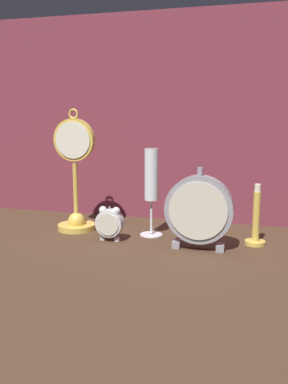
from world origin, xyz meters
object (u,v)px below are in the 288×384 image
Objects in this scene: alarm_clock_twin_bell at (110,222)px; mantel_clock_silver at (199,210)px; pocket_watch_on_stand at (75,183)px; brass_candlestick at (256,224)px; champagne_flute at (151,182)px.

alarm_clock_twin_bell is 0.45× the size of mantel_clock_silver.
brass_candlestick is at bearing -0.91° from pocket_watch_on_stand.
alarm_clock_twin_bell is 0.39m from brass_candlestick.
brass_candlestick is (0.51, -0.01, -0.08)m from pocket_watch_on_stand.
alarm_clock_twin_bell is 0.59× the size of brass_candlestick.
alarm_clock_twin_bell is 0.16m from champagne_flute.
pocket_watch_on_stand is 3.74× the size of alarm_clock_twin_bell.
brass_candlestick is (0.28, -0.01, -0.10)m from champagne_flute.
mantel_clock_silver is 1.30× the size of brass_candlestick.
pocket_watch_on_stand is 2.19× the size of brass_candlestick.
pocket_watch_on_stand reaches higher than alarm_clock_twin_bell.
alarm_clock_twin_bell is at bearing -139.35° from champagne_flute.
pocket_watch_on_stand is 0.23m from champagne_flute.
pocket_watch_on_stand is at bearing 166.52° from mantel_clock_silver.
mantel_clock_silver is at bearing -149.17° from brass_candlestick.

